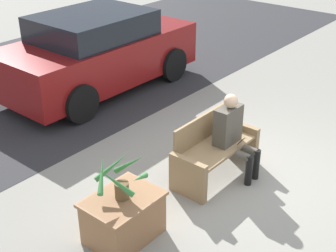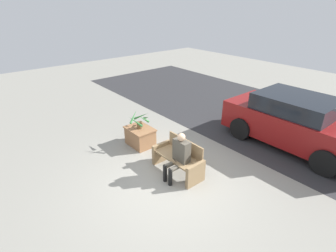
{
  "view_description": "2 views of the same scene",
  "coord_description": "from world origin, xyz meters",
  "px_view_note": "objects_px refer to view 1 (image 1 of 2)",
  "views": [
    {
      "loc": [
        -5.16,
        -2.6,
        3.8
      ],
      "look_at": [
        -0.94,
        0.89,
        0.95
      ],
      "focal_mm": 50.0,
      "sensor_mm": 36.0,
      "label": 1
    },
    {
      "loc": [
        3.96,
        -3.32,
        4.08
      ],
      "look_at": [
        -1.15,
        0.93,
        0.91
      ],
      "focal_mm": 28.0,
      "sensor_mm": 36.0,
      "label": 2
    }
  ],
  "objects_px": {
    "bench": "(213,150)",
    "potted_plant": "(120,179)",
    "planter_box": "(123,216)",
    "person_seated": "(233,131)",
    "parked_car": "(98,52)"
  },
  "relations": [
    {
      "from": "planter_box",
      "to": "bench",
      "type": "bearing_deg",
      "value": -0.82
    },
    {
      "from": "planter_box",
      "to": "parked_car",
      "type": "height_order",
      "value": "parked_car"
    },
    {
      "from": "person_seated",
      "to": "bench",
      "type": "bearing_deg",
      "value": 137.6
    },
    {
      "from": "person_seated",
      "to": "potted_plant",
      "type": "height_order",
      "value": "person_seated"
    },
    {
      "from": "planter_box",
      "to": "parked_car",
      "type": "bearing_deg",
      "value": 50.44
    },
    {
      "from": "bench",
      "to": "person_seated",
      "type": "bearing_deg",
      "value": -42.4
    },
    {
      "from": "bench",
      "to": "person_seated",
      "type": "relative_size",
      "value": 1.15
    },
    {
      "from": "planter_box",
      "to": "potted_plant",
      "type": "bearing_deg",
      "value": 79.84
    },
    {
      "from": "bench",
      "to": "parked_car",
      "type": "height_order",
      "value": "parked_car"
    },
    {
      "from": "person_seated",
      "to": "potted_plant",
      "type": "distance_m",
      "value": 2.03
    },
    {
      "from": "planter_box",
      "to": "potted_plant",
      "type": "height_order",
      "value": "potted_plant"
    },
    {
      "from": "bench",
      "to": "parked_car",
      "type": "relative_size",
      "value": 0.34
    },
    {
      "from": "potted_plant",
      "to": "parked_car",
      "type": "distance_m",
      "value": 4.69
    },
    {
      "from": "bench",
      "to": "potted_plant",
      "type": "xyz_separation_m",
      "value": [
        -1.82,
        0.04,
        0.43
      ]
    },
    {
      "from": "potted_plant",
      "to": "person_seated",
      "type": "bearing_deg",
      "value": -6.35
    }
  ]
}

